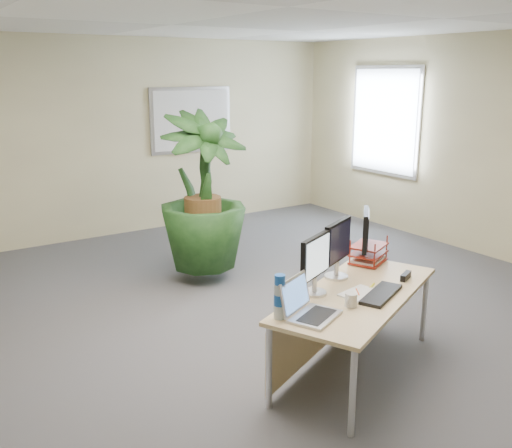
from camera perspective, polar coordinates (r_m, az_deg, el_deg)
floor at (r=5.02m, az=2.79°, el=-11.47°), size 8.00×8.00×0.00m
back_wall at (r=8.12m, az=-14.19°, el=8.28°), size 7.00×0.04×2.70m
ceiling at (r=4.52m, az=3.25°, el=20.86°), size 7.00×8.00×0.02m
whiteboard at (r=8.54m, az=-6.49°, el=10.29°), size 1.30×0.04×0.95m
window at (r=8.55m, az=12.75°, el=10.03°), size 0.04×1.30×1.55m
desk at (r=4.43m, az=8.95°, el=-8.13°), size 1.81×1.34×0.64m
floor_plant at (r=6.20m, az=-5.32°, el=1.06°), size 0.92×0.92×1.50m
monitor_left at (r=4.19m, az=5.95°, el=-3.70°), size 0.38×0.20×0.45m
monitor_right at (r=4.54m, az=8.17°, el=-2.16°), size 0.39×0.21×0.46m
monitor_dark at (r=4.91m, az=10.88°, el=-0.96°), size 0.32×0.32×0.47m
laptop at (r=3.88m, az=5.14°, el=-8.30°), size 0.45×0.43×0.26m
keyboard at (r=4.31m, az=12.40°, el=-6.88°), size 0.51×0.35×0.03m
coffee_mug at (r=4.07m, az=9.44°, el=-7.49°), size 0.13×0.09×0.10m
spiral_notebook at (r=4.31m, az=10.46°, el=-6.88°), size 0.33×0.28×0.01m
orange_pen at (r=4.32m, az=10.13°, el=-6.69°), size 0.08×0.11×0.01m
yellow_highlighter at (r=4.47m, az=11.51°, el=-6.08°), size 0.11×0.07×0.02m
water_bottle at (r=3.80m, az=2.39°, el=-7.38°), size 0.08×0.08×0.31m
letter_tray at (r=5.00m, az=11.17°, el=-3.04°), size 0.40×0.36×0.15m
stapler at (r=4.68m, az=14.74°, el=-5.06°), size 0.16×0.10×0.05m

